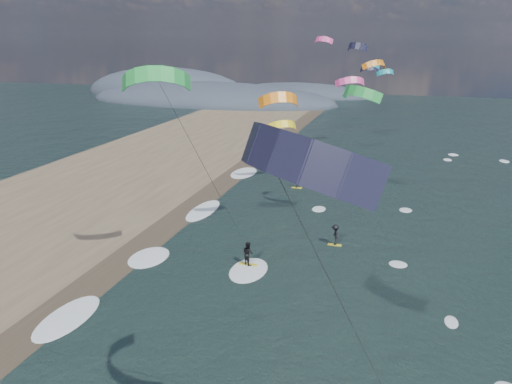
# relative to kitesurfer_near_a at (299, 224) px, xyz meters

# --- Properties ---
(wet_sand_strip) EXTENTS (3.00, 240.00, 0.00)m
(wet_sand_strip) POSITION_rel_kitesurfer_near_a_xyz_m (-16.88, 13.18, -11.22)
(wet_sand_strip) COLOR #382D23
(wet_sand_strip) RESTS_ON ground
(coastal_hills) EXTENTS (80.00, 41.00, 15.00)m
(coastal_hills) POSITION_rel_kitesurfer_near_a_xyz_m (-49.72, 111.04, -11.23)
(coastal_hills) COLOR #3D4756
(coastal_hills) RESTS_ON ground
(kitesurfer_near_a) EXTENTS (8.05, 9.68, 14.58)m
(kitesurfer_near_a) POSITION_rel_kitesurfer_near_a_xyz_m (0.00, 0.00, 0.00)
(kitesurfer_near_a) COLOR yellow
(kitesurfer_near_a) RESTS_ON ground
(kitesurfer_near_b) EXTENTS (7.20, 8.87, 15.02)m
(kitesurfer_near_b) POSITION_rel_kitesurfer_near_a_xyz_m (-10.09, 14.85, -1.32)
(kitesurfer_near_b) COLOR yellow
(kitesurfer_near_b) RESTS_ON ground
(far_kitesurfers) EXTENTS (8.12, 15.83, 1.86)m
(far_kitesurfers) POSITION_rel_kitesurfer_near_a_xyz_m (-2.84, 32.29, -10.34)
(far_kitesurfers) COLOR yellow
(far_kitesurfers) RESTS_ON ground
(bg_kite_field) EXTENTS (13.26, 74.32, 9.84)m
(bg_kite_field) POSITION_rel_kitesurfer_near_a_xyz_m (-5.10, 57.26, 0.04)
(bg_kite_field) COLOR orange
(bg_kite_field) RESTS_ON ground
(shoreline_surf) EXTENTS (2.40, 79.40, 0.11)m
(shoreline_surf) POSITION_rel_kitesurfer_near_a_xyz_m (-15.68, 17.93, -11.23)
(shoreline_surf) COLOR white
(shoreline_surf) RESTS_ON ground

